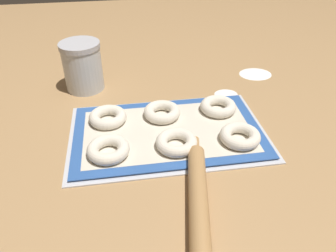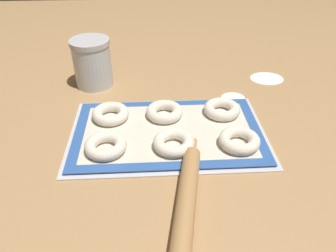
# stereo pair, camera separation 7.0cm
# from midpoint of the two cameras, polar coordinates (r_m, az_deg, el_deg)

# --- Properties ---
(ground_plane) EXTENTS (2.80, 2.80, 0.00)m
(ground_plane) POSITION_cam_midpoint_polar(r_m,az_deg,el_deg) (0.87, 2.32, -2.20)
(ground_plane) COLOR #A87F51
(baking_tray) EXTENTS (0.53, 0.33, 0.01)m
(baking_tray) POSITION_cam_midpoint_polar(r_m,az_deg,el_deg) (0.89, 2.24, -1.21)
(baking_tray) COLOR silver
(baking_tray) RESTS_ON ground_plane
(baking_mat) EXTENTS (0.50, 0.31, 0.00)m
(baking_mat) POSITION_cam_midpoint_polar(r_m,az_deg,el_deg) (0.88, 2.25, -0.93)
(baking_mat) COLOR #2D569E
(baking_mat) RESTS_ON baking_tray
(bagel_front_left) EXTENTS (0.10, 0.10, 0.03)m
(bagel_front_left) POSITION_cam_midpoint_polar(r_m,az_deg,el_deg) (0.82, -8.44, -3.49)
(bagel_front_left) COLOR silver
(bagel_front_left) RESTS_ON baking_mat
(bagel_front_center) EXTENTS (0.10, 0.10, 0.03)m
(bagel_front_center) POSITION_cam_midpoint_polar(r_m,az_deg,el_deg) (0.82, 3.44, -3.00)
(bagel_front_center) COLOR silver
(bagel_front_center) RESTS_ON baking_mat
(bagel_front_right) EXTENTS (0.10, 0.10, 0.03)m
(bagel_front_right) POSITION_cam_midpoint_polar(r_m,az_deg,el_deg) (0.85, 14.60, -2.51)
(bagel_front_right) COLOR silver
(bagel_front_right) RESTS_ON baking_mat
(bagel_back_left) EXTENTS (0.10, 0.10, 0.03)m
(bagel_back_left) POSITION_cam_midpoint_polar(r_m,az_deg,el_deg) (0.93, -7.89, 2.06)
(bagel_back_left) COLOR silver
(bagel_back_left) RESTS_ON baking_mat
(bagel_back_center) EXTENTS (0.10, 0.10, 0.03)m
(bagel_back_center) POSITION_cam_midpoint_polar(r_m,az_deg,el_deg) (0.93, 1.51, 2.45)
(bagel_back_center) COLOR silver
(bagel_back_center) RESTS_ON baking_mat
(bagel_back_right) EXTENTS (0.10, 0.10, 0.03)m
(bagel_back_right) POSITION_cam_midpoint_polar(r_m,az_deg,el_deg) (0.96, 11.42, 2.83)
(bagel_back_right) COLOR silver
(bagel_back_right) RESTS_ON baking_mat
(flour_canister) EXTENTS (0.13, 0.13, 0.16)m
(flour_canister) POSITION_cam_midpoint_polar(r_m,az_deg,el_deg) (1.11, -11.28, 10.72)
(flour_canister) COLOR silver
(flour_canister) RESTS_ON ground_plane
(rolling_pin) EXTENTS (0.10, 0.38, 0.04)m
(rolling_pin) POSITION_cam_midpoint_polar(r_m,az_deg,el_deg) (0.70, 6.20, -12.51)
(rolling_pin) COLOR #AD7F4C
(rolling_pin) RESTS_ON ground_plane
(flour_patch_near) EXTENTS (0.08, 0.06, 0.00)m
(flour_patch_near) POSITION_cam_midpoint_polar(r_m,az_deg,el_deg) (1.08, 13.10, 4.90)
(flour_patch_near) COLOR white
(flour_patch_near) RESTS_ON ground_plane
(flour_patch_far) EXTENTS (0.12, 0.10, 0.00)m
(flour_patch_far) POSITION_cam_midpoint_polar(r_m,az_deg,el_deg) (1.23, 18.42, 7.91)
(flour_patch_far) COLOR white
(flour_patch_far) RESTS_ON ground_plane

